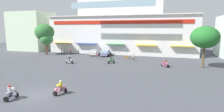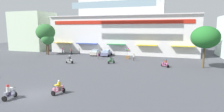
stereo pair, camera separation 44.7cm
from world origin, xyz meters
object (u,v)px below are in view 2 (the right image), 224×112
scooter_rider_3 (9,93)px  pedestrian_1 (98,55)px  pedestrian_0 (79,51)px  balloon_vendor_cart (127,55)px  plaza_tree_0 (48,39)px  scooter_rider_4 (111,61)px  pedestrian_4 (63,50)px  scooter_rider_6 (70,60)px  parked_car_0 (96,52)px  pedestrian_2 (134,57)px  plaza_tree_2 (46,32)px  scooter_rider_1 (58,88)px  pedestrian_3 (71,51)px  scooter_rider_2 (165,64)px  plaza_tree_1 (205,37)px  parked_car_1 (106,53)px

scooter_rider_3 → pedestrian_1: pedestrian_1 is taller
pedestrian_0 → balloon_vendor_cart: 14.44m
plaza_tree_0 → pedestrian_0: bearing=24.8°
scooter_rider_4 → pedestrian_4: size_ratio=0.88×
plaza_tree_0 → scooter_rider_6: plaza_tree_0 is taller
parked_car_0 → pedestrian_2: 11.93m
scooter_rider_6 → pedestrian_2: bearing=30.4°
plaza_tree_0 → balloon_vendor_cart: 21.59m
scooter_rider_4 → pedestrian_4: 20.59m
scooter_rider_3 → plaza_tree_2: bearing=121.4°
plaza_tree_2 → scooter_rider_6: bearing=-36.3°
plaza_tree_2 → scooter_rider_1: bearing=-50.2°
plaza_tree_0 → pedestrian_2: (23.26, -2.03, -3.19)m
parked_car_0 → pedestrian_3: size_ratio=2.28×
plaza_tree_2 → scooter_rider_2: 31.99m
scooter_rider_2 → pedestrian_1: 15.10m
plaza_tree_0 → plaza_tree_2: (-0.85, 0.42, 1.79)m
scooter_rider_3 → plaza_tree_1: bearing=46.2°
scooter_rider_1 → pedestrian_3: bearing=117.9°
scooter_rider_3 → scooter_rider_6: 18.31m
pedestrian_2 → balloon_vendor_cart: balloon_vendor_cart is taller
plaza_tree_2 → pedestrian_2: 24.75m
parked_car_1 → plaza_tree_2: bearing=-172.4°
pedestrian_1 → pedestrian_3: bearing=153.5°
scooter_rider_1 → pedestrian_2: 22.26m
parked_car_1 → pedestrian_3: 9.63m
pedestrian_2 → balloon_vendor_cart: bearing=133.4°
scooter_rider_6 → pedestrian_0: 12.96m
plaza_tree_2 → scooter_rider_2: bearing=-12.8°
scooter_rider_4 → pedestrian_1: size_ratio=0.91×
plaza_tree_0 → parked_car_0: size_ratio=1.40×
pedestrian_0 → scooter_rider_3: bearing=-74.4°
parked_car_0 → pedestrian_1: bearing=-62.3°
plaza_tree_0 → scooter_rider_3: size_ratio=3.67×
scooter_rider_2 → scooter_rider_3: size_ratio=0.98×
plaza_tree_0 → scooter_rider_1: 31.08m
parked_car_0 → balloon_vendor_cart: bearing=-17.4°
scooter_rider_4 → scooter_rider_6: 8.25m
pedestrian_0 → balloon_vendor_cart: size_ratio=0.64×
pedestrian_2 → pedestrian_3: size_ratio=0.90×
scooter_rider_1 → pedestrian_4: bearing=122.4°
pedestrian_3 → scooter_rider_2: bearing=-19.5°
scooter_rider_2 → scooter_rider_3: (-14.21, -20.09, 0.01)m
plaza_tree_0 → scooter_rider_4: (19.61, -6.44, -3.51)m
parked_car_0 → pedestrian_2: size_ratio=2.53×
pedestrian_3 → pedestrian_4: pedestrian_3 is taller
plaza_tree_2 → plaza_tree_1: bearing=-8.6°
scooter_rider_2 → pedestrian_2: bearing=145.6°
scooter_rider_6 → parked_car_1: bearing=72.1°
pedestrian_0 → balloon_vendor_cart: (14.03, -3.41, 0.03)m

